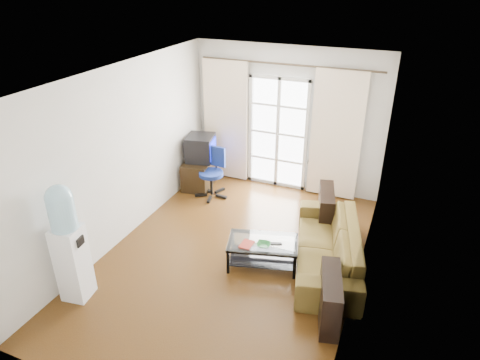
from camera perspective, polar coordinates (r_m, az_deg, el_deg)
name	(u,v)px	position (r m, az deg, el deg)	size (l,w,h in m)	color
floor	(232,257)	(6.51, -1.14, -10.28)	(5.20, 5.20, 0.00)	#553514
ceiling	(230,77)	(5.34, -1.40, 13.56)	(5.20, 5.20, 0.00)	white
wall_back	(287,120)	(8.06, 6.29, 8.01)	(3.60, 0.02, 2.70)	silver
wall_front	(108,301)	(3.96, -17.19, -15.13)	(3.60, 0.02, 2.70)	silver
wall_left	(121,156)	(6.67, -15.58, 3.07)	(0.02, 5.20, 2.70)	silver
wall_right	(366,202)	(5.40, 16.51, -2.83)	(0.02, 5.20, 2.70)	silver
french_door	(278,133)	(8.15, 5.07, 6.20)	(1.16, 0.06, 2.15)	white
curtain_rod	(288,64)	(7.70, 6.46, 15.06)	(0.04, 0.04, 3.30)	#4C3F2D
curtain_left	(226,121)	(8.40, -1.92, 7.85)	(0.90, 0.07, 2.35)	#FFEBCD
curtain_right	(336,136)	(7.81, 12.68, 5.70)	(0.90, 0.07, 2.35)	#FFEBCD
radiator	(324,178)	(8.19, 11.08, 0.22)	(0.64, 0.12, 0.64)	gray
sofa	(327,246)	(6.33, 11.58, -8.56)	(1.34, 2.31, 0.63)	brown
coffee_table	(263,250)	(6.23, 3.04, -9.29)	(1.10, 0.81, 0.40)	silver
bowl	(264,245)	(6.04, 3.15, -8.62)	(0.22, 0.22, 0.05)	green
book	(241,243)	(6.09, 0.17, -8.39)	(0.18, 0.23, 0.02)	#A02313
remote	(276,244)	(6.10, 4.86, -8.45)	(0.16, 0.05, 0.02)	black
tv_stand	(199,173)	(8.40, -5.51, 0.87)	(0.49, 0.74, 0.54)	black
crt_tv	(199,148)	(8.24, -5.44, 4.29)	(0.62, 0.62, 0.49)	black
task_chair	(212,182)	(8.04, -3.72, -0.26)	(0.68, 0.68, 0.93)	black
water_cooler	(68,241)	(5.75, -21.93, -7.60)	(0.38, 0.38, 1.63)	white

